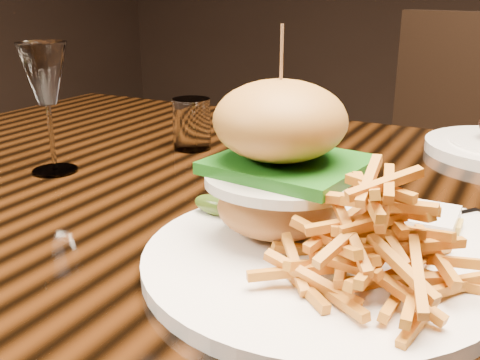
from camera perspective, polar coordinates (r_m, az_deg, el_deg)
The scene contains 7 objects.
dining_table at distance 0.76m, azimuth 8.52°, elevation -7.15°, with size 1.60×0.90×0.75m.
burger_plate at distance 0.53m, azimuth 8.27°, elevation -2.66°, with size 0.34×0.34×0.22m.
side_saucer at distance 0.64m, azimuth 19.17°, elevation -5.25°, with size 0.17×0.17×0.02m.
ramekin at distance 0.63m, azimuth 17.88°, elevation -4.40°, with size 0.07×0.07×0.03m, color white.
wine_glass at distance 0.84m, azimuth -19.19°, elevation 9.74°, with size 0.07×0.07×0.19m.
water_tumbler at distance 0.94m, azimuth -4.93°, elevation 5.69°, with size 0.06×0.06×0.08m, color white.
chair_far at distance 1.62m, azimuth 19.80°, elevation 0.88°, with size 0.60×0.60×0.95m.
Camera 1 is at (0.22, -0.65, 1.00)m, focal length 42.00 mm.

